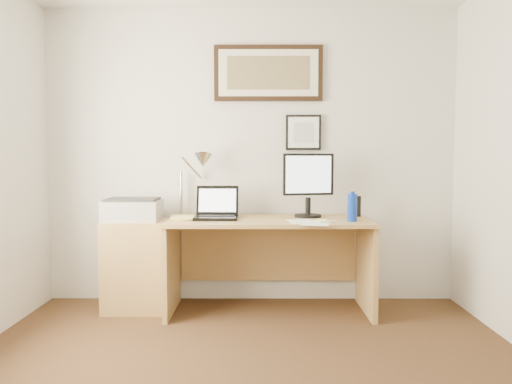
{
  "coord_description": "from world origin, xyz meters",
  "views": [
    {
      "loc": [
        0.06,
        -2.3,
        1.24
      ],
      "look_at": [
        0.05,
        1.43,
        0.98
      ],
      "focal_mm": 35.0,
      "sensor_mm": 36.0,
      "label": 1
    }
  ],
  "objects_px": {
    "printer": "(133,209)",
    "side_cabinet": "(137,265)",
    "book": "(170,218)",
    "water_bottle": "(352,208)",
    "laptop": "(217,211)",
    "lcd_monitor": "(308,182)",
    "desk": "(269,246)"
  },
  "relations": [
    {
      "from": "lcd_monitor",
      "to": "printer",
      "type": "relative_size",
      "value": 1.18
    },
    {
      "from": "desk",
      "to": "book",
      "type": "bearing_deg",
      "value": -172.44
    },
    {
      "from": "water_bottle",
      "to": "desk",
      "type": "distance_m",
      "value": 0.75
    },
    {
      "from": "side_cabinet",
      "to": "laptop",
      "type": "xyz_separation_m",
      "value": [
        0.65,
        -0.03,
        0.44
      ]
    },
    {
      "from": "water_bottle",
      "to": "book",
      "type": "bearing_deg",
      "value": 174.61
    },
    {
      "from": "printer",
      "to": "side_cabinet",
      "type": "bearing_deg",
      "value": -29.07
    },
    {
      "from": "side_cabinet",
      "to": "desk",
      "type": "bearing_deg",
      "value": 1.89
    },
    {
      "from": "water_bottle",
      "to": "book",
      "type": "xyz_separation_m",
      "value": [
        -1.41,
        0.13,
        -0.1
      ]
    },
    {
      "from": "water_bottle",
      "to": "desk",
      "type": "bearing_deg",
      "value": 159.41
    },
    {
      "from": "book",
      "to": "desk",
      "type": "height_order",
      "value": "book"
    },
    {
      "from": "lcd_monitor",
      "to": "side_cabinet",
      "type": "bearing_deg",
      "value": -177.07
    },
    {
      "from": "water_bottle",
      "to": "lcd_monitor",
      "type": "bearing_deg",
      "value": 138.47
    },
    {
      "from": "desk",
      "to": "printer",
      "type": "distance_m",
      "value": 1.14
    },
    {
      "from": "side_cabinet",
      "to": "lcd_monitor",
      "type": "bearing_deg",
      "value": 2.93
    },
    {
      "from": "desk",
      "to": "lcd_monitor",
      "type": "distance_m",
      "value": 0.62
    },
    {
      "from": "water_bottle",
      "to": "printer",
      "type": "xyz_separation_m",
      "value": [
        -1.73,
        0.22,
        -0.04
      ]
    },
    {
      "from": "laptop",
      "to": "lcd_monitor",
      "type": "height_order",
      "value": "lcd_monitor"
    },
    {
      "from": "water_bottle",
      "to": "side_cabinet",
      "type": "bearing_deg",
      "value": 173.24
    },
    {
      "from": "water_bottle",
      "to": "laptop",
      "type": "xyz_separation_m",
      "value": [
        -1.05,
        0.17,
        -0.05
      ]
    },
    {
      "from": "laptop",
      "to": "printer",
      "type": "bearing_deg",
      "value": 175.86
    },
    {
      "from": "book",
      "to": "desk",
      "type": "relative_size",
      "value": 0.16
    },
    {
      "from": "desk",
      "to": "printer",
      "type": "xyz_separation_m",
      "value": [
        -1.1,
        -0.02,
        0.3
      ]
    },
    {
      "from": "desk",
      "to": "laptop",
      "type": "height_order",
      "value": "laptop"
    },
    {
      "from": "book",
      "to": "printer",
      "type": "bearing_deg",
      "value": 165.12
    },
    {
      "from": "water_bottle",
      "to": "book",
      "type": "height_order",
      "value": "water_bottle"
    },
    {
      "from": "laptop",
      "to": "lcd_monitor",
      "type": "relative_size",
      "value": 0.66
    },
    {
      "from": "water_bottle",
      "to": "book",
      "type": "relative_size",
      "value": 0.82
    },
    {
      "from": "printer",
      "to": "book",
      "type": "bearing_deg",
      "value": -14.88
    },
    {
      "from": "laptop",
      "to": "printer",
      "type": "xyz_separation_m",
      "value": [
        -0.68,
        0.05,
        0.01
      ]
    },
    {
      "from": "water_bottle",
      "to": "printer",
      "type": "relative_size",
      "value": 0.48
    },
    {
      "from": "laptop",
      "to": "printer",
      "type": "relative_size",
      "value": 0.78
    },
    {
      "from": "water_bottle",
      "to": "laptop",
      "type": "bearing_deg",
      "value": 170.88
    }
  ]
}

